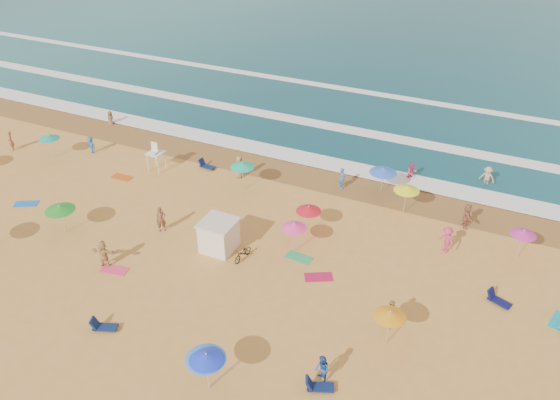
% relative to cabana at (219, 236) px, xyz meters
% --- Properties ---
extents(ground, '(220.00, 220.00, 0.00)m').
position_rel_cabana_xyz_m(ground, '(-0.07, -1.06, -1.00)').
color(ground, gold).
rests_on(ground, ground).
extents(wet_sand, '(220.00, 220.00, 0.00)m').
position_rel_cabana_xyz_m(wet_sand, '(-0.07, 11.44, -0.99)').
color(wet_sand, olive).
rests_on(wet_sand, ground).
extents(surf_foam, '(200.00, 18.70, 0.05)m').
position_rel_cabana_xyz_m(surf_foam, '(-0.07, 20.26, -0.90)').
color(surf_foam, white).
rests_on(surf_foam, ground).
extents(cabana, '(2.00, 2.00, 2.00)m').
position_rel_cabana_xyz_m(cabana, '(0.00, 0.00, 0.00)').
color(cabana, white).
rests_on(cabana, ground).
extents(cabana_roof, '(2.20, 2.20, 0.12)m').
position_rel_cabana_xyz_m(cabana_roof, '(0.00, 0.00, 1.06)').
color(cabana_roof, silver).
rests_on(cabana_roof, cabana).
extents(bicycle, '(0.80, 1.73, 0.87)m').
position_rel_cabana_xyz_m(bicycle, '(1.90, -0.30, -0.56)').
color(bicycle, black).
rests_on(bicycle, ground).
extents(lifeguard_stand, '(1.20, 1.20, 2.10)m').
position_rel_cabana_xyz_m(lifeguard_stand, '(-10.07, 7.05, 0.05)').
color(lifeguard_stand, white).
rests_on(lifeguard_stand, ground).
extents(beach_umbrellas, '(43.18, 26.32, 0.76)m').
position_rel_cabana_xyz_m(beach_umbrellas, '(-2.80, -1.01, 1.05)').
color(beach_umbrellas, orange).
rests_on(beach_umbrellas, ground).
extents(loungers, '(52.10, 24.74, 0.34)m').
position_rel_cabana_xyz_m(loungers, '(1.99, -6.01, -0.83)').
color(loungers, '#0F204F').
rests_on(loungers, ground).
extents(towels, '(43.27, 22.52, 0.03)m').
position_rel_cabana_xyz_m(towels, '(-0.71, -3.80, -0.98)').
color(towels, red).
rests_on(towels, ground).
extents(popup_tents, '(4.55, 12.16, 1.20)m').
position_rel_cabana_xyz_m(popup_tents, '(19.82, -2.90, -0.40)').
color(popup_tents, '#D42F9B').
rests_on(popup_tents, ground).
extents(beachgoers, '(39.29, 25.18, 2.11)m').
position_rel_cabana_xyz_m(beachgoers, '(0.20, 3.99, -0.16)').
color(beachgoers, tan).
rests_on(beachgoers, ground).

